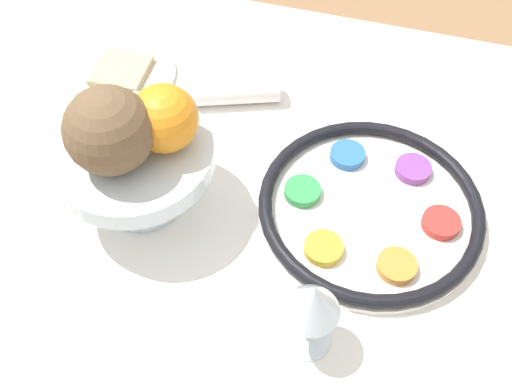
# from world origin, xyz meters

# --- Properties ---
(ground_plane) EXTENTS (8.00, 8.00, 0.00)m
(ground_plane) POSITION_xyz_m (0.00, 0.00, 0.00)
(ground_plane) COLOR #99704C
(dining_table) EXTENTS (1.29, 0.93, 0.74)m
(dining_table) POSITION_xyz_m (0.00, 0.00, 0.37)
(dining_table) COLOR white
(dining_table) RESTS_ON ground_plane
(seder_plate) EXTENTS (0.33, 0.33, 0.03)m
(seder_plate) POSITION_xyz_m (-0.24, -0.02, 0.75)
(seder_plate) COLOR silver
(seder_plate) RESTS_ON dining_table
(wine_glass) EXTENTS (0.07, 0.07, 0.14)m
(wine_glass) POSITION_xyz_m (-0.20, 0.20, 0.85)
(wine_glass) COLOR silver
(wine_glass) RESTS_ON dining_table
(fruit_stand) EXTENTS (0.22, 0.22, 0.12)m
(fruit_stand) POSITION_xyz_m (0.09, 0.06, 0.84)
(fruit_stand) COLOR silver
(fruit_stand) RESTS_ON dining_table
(orange_fruit) EXTENTS (0.09, 0.09, 0.09)m
(orange_fruit) POSITION_xyz_m (0.04, 0.03, 0.91)
(orange_fruit) COLOR orange
(orange_fruit) RESTS_ON fruit_stand
(coconut) EXTENTS (0.11, 0.11, 0.11)m
(coconut) POSITION_xyz_m (0.10, 0.08, 0.92)
(coconut) COLOR brown
(coconut) RESTS_ON fruit_stand
(bread_plate) EXTENTS (0.19, 0.19, 0.02)m
(bread_plate) POSITION_xyz_m (0.23, -0.19, 0.75)
(bread_plate) COLOR beige
(bread_plate) RESTS_ON dining_table
(napkin_roll) EXTENTS (0.16, 0.10, 0.05)m
(napkin_roll) POSITION_xyz_m (0.02, -0.19, 0.76)
(napkin_roll) COLOR white
(napkin_roll) RESTS_ON dining_table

